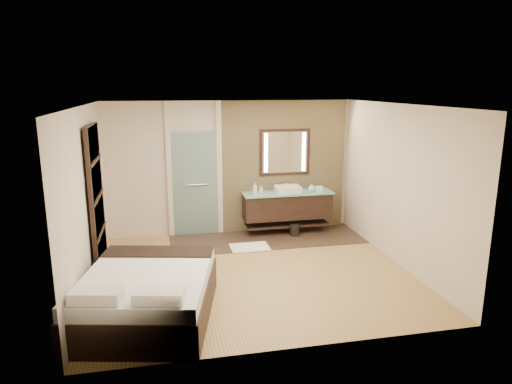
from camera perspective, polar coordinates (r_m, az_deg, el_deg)
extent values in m
plane|color=olive|center=(7.57, -0.33, -10.06)|extent=(5.00, 5.00, 0.00)
cube|color=#34271C|center=(9.15, 1.36, -5.84)|extent=(3.80, 1.30, 0.01)
cube|color=tan|center=(9.51, 3.51, 3.24)|extent=(2.60, 0.08, 2.70)
cube|color=black|center=(9.40, 3.91, -1.75)|extent=(1.80, 0.50, 0.50)
cube|color=black|center=(9.51, 3.87, -4.02)|extent=(1.71, 0.45, 0.04)
cube|color=#91DED2|center=(9.31, 3.97, -0.11)|extent=(1.85, 0.55, 0.03)
cube|color=white|center=(9.30, 3.98, 0.37)|extent=(0.50, 0.38, 0.13)
cylinder|color=silver|center=(9.47, 3.67, 0.73)|extent=(0.03, 0.03, 0.18)
cylinder|color=silver|center=(9.42, 3.74, 1.16)|extent=(0.02, 0.10, 0.02)
cube|color=black|center=(9.41, 3.62, 4.99)|extent=(1.06, 0.03, 0.96)
cube|color=white|center=(9.40, 3.64, 4.98)|extent=(0.94, 0.01, 0.84)
cube|color=#F6E1B8|center=(9.29, 1.26, 4.91)|extent=(0.07, 0.01, 0.80)
cube|color=#F6E1B8|center=(9.51, 5.98, 5.02)|extent=(0.07, 0.01, 0.80)
cube|color=#A4D0C7|center=(9.25, -7.63, 0.97)|extent=(0.90, 0.05, 2.10)
cylinder|color=silver|center=(9.20, -7.30, 0.92)|extent=(0.45, 0.03, 0.03)
cube|color=beige|center=(9.18, -10.81, 2.67)|extent=(0.10, 0.08, 2.70)
cube|color=beige|center=(9.25, -4.60, 2.94)|extent=(0.10, 0.08, 2.70)
cube|color=black|center=(7.70, -19.29, -1.00)|extent=(0.06, 1.20, 2.40)
cube|color=beige|center=(7.94, -18.69, -6.82)|extent=(0.02, 1.06, 0.52)
cube|color=beige|center=(7.76, -19.01, -2.73)|extent=(0.02, 1.06, 0.52)
cube|color=beige|center=(7.63, -19.34, 1.51)|extent=(0.02, 1.06, 0.52)
cube|color=beige|center=(7.54, -19.68, 5.89)|extent=(0.02, 1.06, 0.52)
cube|color=black|center=(6.32, -13.39, -13.19)|extent=(2.01, 2.32, 0.44)
cube|color=white|center=(6.18, -13.54, -10.59)|extent=(1.95, 2.26, 0.18)
cube|color=black|center=(6.83, -12.06, -7.36)|extent=(1.62, 0.78, 0.04)
cube|color=white|center=(5.52, -19.32, -12.08)|extent=(0.61, 0.41, 0.14)
cube|color=white|center=(5.32, -11.98, -12.54)|extent=(0.61, 0.41, 0.14)
cube|color=white|center=(8.65, -0.80, -6.90)|extent=(0.73, 0.51, 0.02)
cylinder|color=black|center=(9.32, 4.86, -4.77)|extent=(0.24, 0.24, 0.24)
cube|color=silver|center=(9.45, 7.93, 0.39)|extent=(0.14, 0.14, 0.10)
imported|color=silver|center=(9.15, -0.13, 0.51)|extent=(0.11, 0.11, 0.23)
imported|color=#B2B2B2|center=(9.25, 0.62, 0.40)|extent=(0.07, 0.08, 0.15)
imported|color=#ADDAD9|center=(9.35, 6.92, 0.49)|extent=(0.13, 0.13, 0.17)
imported|color=silver|center=(9.56, 7.09, 0.53)|extent=(0.14, 0.14, 0.09)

